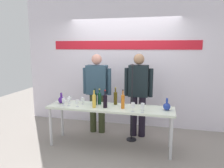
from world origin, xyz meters
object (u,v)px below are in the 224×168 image
presenter_right (138,90)px  wine_glass_right_1 (142,107)px  wine_bottle_4 (115,97)px  wine_glass_left_4 (64,100)px  wine_bottle_1 (100,98)px  wine_bottle_5 (95,98)px  wine_bottle_2 (123,101)px  wine_glass_left_1 (77,102)px  display_table (110,110)px  wine_glass_left_2 (83,99)px  wine_glass_left_3 (70,98)px  wine_glass_right_0 (143,105)px  microphone_stand (132,115)px  decanter_blue_left (61,100)px  wine_glass_right_2 (133,105)px  presenter_left (97,88)px  wine_bottle_3 (94,100)px  decanter_blue_right (167,106)px  wine_bottle_0 (105,100)px  wine_glass_left_0 (69,100)px

presenter_right → wine_glass_right_1: bearing=-78.3°
wine_bottle_4 → wine_glass_left_4: 0.97m
wine_bottle_1 → wine_bottle_5: bearing=-132.6°
wine_bottle_2 → wine_glass_left_1: (-0.83, -0.09, -0.05)m
wine_bottle_4 → wine_bottle_5: bearing=-161.4°
display_table → wine_glass_left_2: (-0.55, 0.04, 0.16)m
wine_bottle_1 → wine_glass_left_1: 0.44m
wine_bottle_4 → wine_glass_left_3: (-0.89, -0.10, -0.05)m
wine_bottle_2 → wine_glass_right_0: wine_bottle_2 is taller
wine_bottle_4 → wine_glass_right_1: 0.67m
wine_bottle_1 → microphone_stand: size_ratio=0.19×
wine_glass_left_2 → wine_glass_left_4: wine_glass_left_4 is taller
wine_bottle_5 → wine_bottle_4: bearing=18.6°
decanter_blue_left → wine_glass_right_2: bearing=-8.7°
wine_glass_left_4 → wine_bottle_5: bearing=17.5°
presenter_left → wine_bottle_2: bearing=-43.7°
wine_glass_left_4 → wine_bottle_3: bearing=0.7°
wine_glass_right_2 → decanter_blue_left: bearing=171.3°
decanter_blue_right → wine_glass_right_2: bearing=-158.6°
presenter_right → wine_glass_left_2: (-0.99, -0.56, -0.12)m
presenter_left → wine_glass_right_2: bearing=-42.0°
decanter_blue_left → wine_bottle_3: 0.74m
wine_bottle_3 → wine_glass_left_1: size_ratio=2.37×
presenter_left → wine_glass_right_0: bearing=-33.6°
decanter_blue_right → wine_bottle_0: bearing=-174.8°
wine_glass_right_1 → microphone_stand: microphone_stand is taller
wine_glass_left_2 → microphone_stand: (0.90, 0.32, -0.35)m
wine_glass_left_2 → wine_glass_right_2: (1.00, -0.24, 0.02)m
wine_bottle_5 → wine_bottle_0: bearing=-28.3°
decanter_blue_left → wine_glass_right_2: size_ratio=1.31×
wine_glass_left_0 → wine_glass_left_2: size_ratio=1.14×
decanter_blue_left → wine_glass_right_2: 1.45m
wine_bottle_3 → wine_glass_left_4: bearing=-179.3°
wine_bottle_3 → wine_bottle_4: bearing=41.8°
decanter_blue_right → wine_glass_left_1: bearing=-174.0°
wine_bottle_2 → wine_glass_left_0: size_ratio=2.29×
wine_bottle_4 → wine_glass_right_0: 0.60m
wine_bottle_2 → wine_glass_left_4: 1.11m
presenter_right → wine_bottle_0: bearing=-126.8°
wine_bottle_5 → wine_glass_right_0: (0.91, -0.13, -0.04)m
display_table → wine_bottle_4: 0.27m
wine_bottle_4 → decanter_blue_right: bearing=-9.0°
wine_bottle_2 → wine_bottle_4: bearing=129.9°
wine_bottle_3 → wine_glass_left_1: (-0.31, -0.02, -0.05)m
wine_glass_left_4 → wine_glass_right_0: bearing=1.7°
microphone_stand → wine_bottle_5: bearing=-154.3°
decanter_blue_right → wine_glass_left_3: bearing=178.5°
decanter_blue_left → wine_bottle_4: bearing=8.1°
wine_bottle_5 → presenter_left: bearing=104.0°
wine_glass_left_0 → microphone_stand: 1.27m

